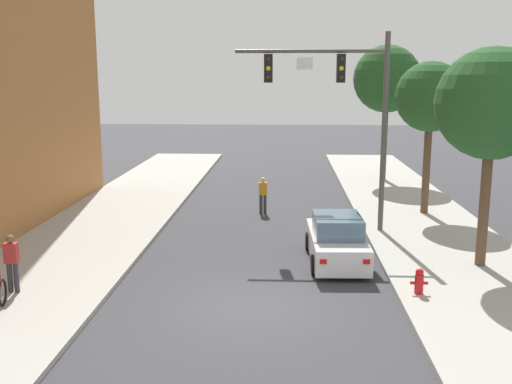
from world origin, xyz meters
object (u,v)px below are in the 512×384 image
(car_lead_white, at_px, (337,241))
(pedestrian_sidewalk_left_walker, at_px, (12,261))
(fire_hydrant, at_px, (419,281))
(street_tree_third, at_px, (387,79))
(street_tree_nearest, at_px, (492,104))
(traffic_signal_mast, at_px, (343,96))
(street_tree_second, at_px, (430,98))
(pedestrian_crossing_road, at_px, (263,194))

(car_lead_white, distance_m, pedestrian_sidewalk_left_walker, 9.89)
(fire_hydrant, relative_size, street_tree_third, 0.09)
(car_lead_white, bearing_deg, pedestrian_sidewalk_left_walker, -158.52)
(street_tree_nearest, xyz_separation_m, street_tree_third, (-0.54, 15.73, 0.67))
(car_lead_white, distance_m, street_tree_third, 16.54)
(car_lead_white, bearing_deg, traffic_signal_mast, 83.27)
(pedestrian_sidewalk_left_walker, bearing_deg, street_tree_second, 37.34)
(street_tree_nearest, bearing_deg, pedestrian_crossing_road, 134.24)
(car_lead_white, distance_m, pedestrian_crossing_road, 7.37)
(street_tree_nearest, distance_m, street_tree_second, 7.28)
(street_tree_second, xyz_separation_m, street_tree_third, (-0.45, 8.45, 0.72))
(traffic_signal_mast, height_order, fire_hydrant, traffic_signal_mast)
(fire_hydrant, bearing_deg, street_tree_second, 76.36)
(street_tree_second, bearing_deg, car_lead_white, -123.11)
(car_lead_white, xyz_separation_m, street_tree_second, (4.41, 6.76, 4.42))
(pedestrian_crossing_road, relative_size, fire_hydrant, 2.28)
(pedestrian_crossing_road, distance_m, street_tree_second, 8.26)
(street_tree_nearest, relative_size, street_tree_second, 1.04)
(fire_hydrant, distance_m, street_tree_second, 11.22)
(pedestrian_sidewalk_left_walker, xyz_separation_m, street_tree_nearest, (13.71, 3.10, 4.14))
(street_tree_third, bearing_deg, pedestrian_sidewalk_left_walker, -124.96)
(pedestrian_sidewalk_left_walker, height_order, street_tree_nearest, street_tree_nearest)
(pedestrian_sidewalk_left_walker, distance_m, fire_hydrant, 11.22)
(fire_hydrant, relative_size, street_tree_second, 0.11)
(car_lead_white, relative_size, fire_hydrant, 5.96)
(traffic_signal_mast, height_order, street_tree_second, traffic_signal_mast)
(pedestrian_crossing_road, xyz_separation_m, street_tree_third, (6.65, 8.35, 4.95))
(pedestrian_sidewalk_left_walker, bearing_deg, fire_hydrant, 2.32)
(pedestrian_sidewalk_left_walker, xyz_separation_m, street_tree_second, (13.61, 10.38, 4.08))
(traffic_signal_mast, relative_size, street_tree_second, 1.15)
(car_lead_white, height_order, street_tree_second, street_tree_second)
(car_lead_white, xyz_separation_m, street_tree_nearest, (4.50, -0.52, 4.48))
(pedestrian_sidewalk_left_walker, distance_m, street_tree_second, 17.60)
(pedestrian_crossing_road, xyz_separation_m, street_tree_nearest, (7.19, -7.38, 4.29))
(car_lead_white, distance_m, street_tree_nearest, 6.37)
(car_lead_white, bearing_deg, pedestrian_crossing_road, 111.38)
(fire_hydrant, relative_size, street_tree_nearest, 0.11)
(street_tree_nearest, bearing_deg, street_tree_second, 90.75)
(traffic_signal_mast, xyz_separation_m, pedestrian_sidewalk_left_walker, (-9.64, -7.30, -4.24))
(traffic_signal_mast, distance_m, pedestrian_sidewalk_left_walker, 12.81)
(street_tree_second, bearing_deg, street_tree_nearest, -89.25)
(fire_hydrant, height_order, street_tree_second, street_tree_second)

